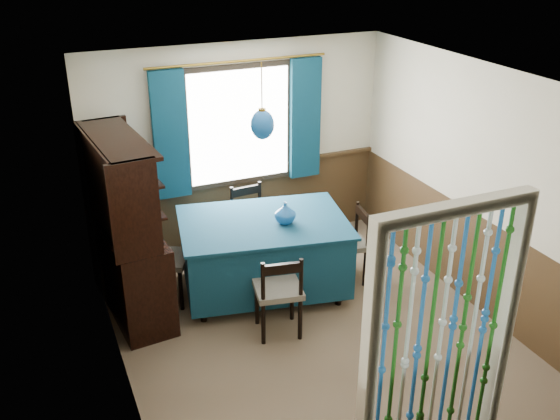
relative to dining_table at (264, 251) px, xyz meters
name	(u,v)px	position (x,y,z in m)	size (l,w,h in m)	color
floor	(309,329)	(0.14, -0.85, -0.48)	(4.00, 4.00, 0.00)	brown
ceiling	(315,79)	(0.14, -0.85, 2.02)	(4.00, 4.00, 0.00)	silver
wall_back	(238,149)	(0.14, 1.15, 0.77)	(3.60, 3.60, 0.00)	beige
wall_front	(447,337)	(0.14, -2.85, 0.77)	(3.60, 3.60, 0.00)	beige
wall_left	(112,253)	(-1.66, -0.85, 0.77)	(4.00, 4.00, 0.00)	beige
wall_right	(471,186)	(1.94, -0.85, 0.77)	(4.00, 4.00, 0.00)	beige
wainscot_back	(240,207)	(0.14, 1.13, 0.02)	(3.60, 3.60, 0.00)	#3F2B18
wainscot_left	(124,329)	(-1.64, -0.85, 0.02)	(4.00, 4.00, 0.00)	#3F2B18
wainscot_right	(461,251)	(1.93, -0.85, 0.02)	(4.00, 4.00, 0.00)	#3F2B18
window	(239,126)	(0.14, 1.10, 1.07)	(1.32, 0.12, 1.42)	black
doorway	(438,357)	(0.14, -2.79, 0.57)	(1.16, 0.12, 2.18)	silver
dining_table	(264,251)	(0.00, 0.00, 0.00)	(1.94, 1.51, 0.84)	#0D3145
chair_near	(279,291)	(-0.16, -0.79, -0.01)	(0.51, 0.50, 0.89)	black
chair_far	(252,221)	(0.15, 0.75, -0.01)	(0.47, 0.45, 0.89)	black
chair_left	(164,259)	(-1.03, 0.25, 0.00)	(0.59, 0.60, 0.91)	black
chair_right	(349,243)	(0.96, -0.15, -0.02)	(0.47, 0.49, 0.87)	black
sideboard	(128,254)	(-1.39, 0.22, 0.16)	(0.63, 1.47, 1.87)	black
pendant_lamp	(262,124)	(0.00, 0.00, 1.41)	(0.24, 0.24, 0.76)	olive
vase_table	(285,214)	(0.19, -0.13, 0.47)	(0.20, 0.20, 0.21)	navy
bowl_shelf	(134,206)	(-1.33, -0.12, 0.82)	(0.21, 0.21, 0.05)	beige
vase_sideboard	(124,205)	(-1.33, 0.56, 0.55)	(0.18, 0.18, 0.19)	beige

